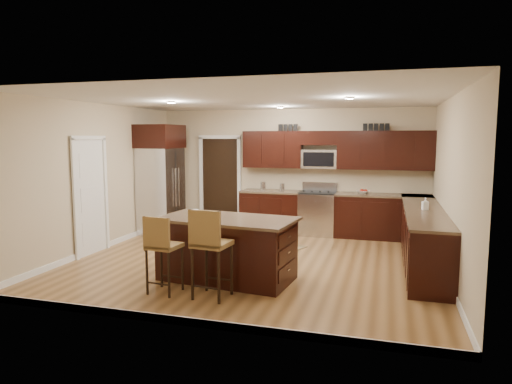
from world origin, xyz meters
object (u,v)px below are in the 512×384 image
(stool_left, at_px, (162,245))
(stool_mid, at_px, (209,243))
(range, at_px, (318,213))
(refrigerator, at_px, (161,178))
(island, at_px, (227,251))

(stool_left, bearing_deg, stool_mid, 5.02)
(range, distance_m, refrigerator, 3.47)
(island, distance_m, stool_mid, 0.91)
(stool_mid, bearing_deg, stool_left, -174.77)
(stool_mid, bearing_deg, range, 86.05)
(range, bearing_deg, refrigerator, -166.62)
(island, xyz_separation_m, refrigerator, (-2.48, 2.69, 0.77))
(island, distance_m, refrigerator, 3.74)
(range, height_order, refrigerator, refrigerator)
(stool_left, height_order, refrigerator, refrigerator)
(island, height_order, stool_mid, stool_mid)
(stool_mid, bearing_deg, refrigerator, 131.66)
(stool_left, height_order, stool_mid, stool_mid)
(stool_mid, bearing_deg, island, 100.49)
(range, distance_m, island, 3.57)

